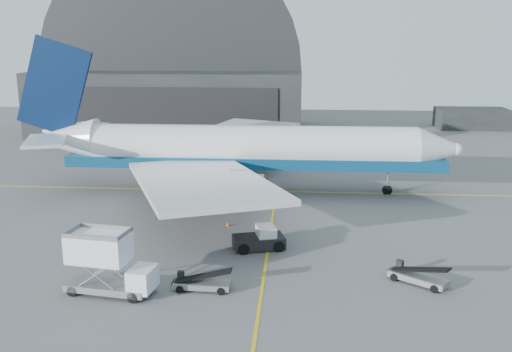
# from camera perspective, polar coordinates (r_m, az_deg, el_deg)

# --- Properties ---
(ground) EXTENTS (200.00, 200.00, 0.00)m
(ground) POSITION_cam_1_polar(r_m,az_deg,el_deg) (50.40, 1.16, -7.58)
(ground) COLOR #565659
(ground) RESTS_ON ground
(taxi_lines) EXTENTS (80.00, 42.12, 0.02)m
(taxi_lines) POSITION_cam_1_polar(r_m,az_deg,el_deg) (62.35, 1.79, -3.33)
(taxi_lines) COLOR gold
(taxi_lines) RESTS_ON ground
(hangar) EXTENTS (50.00, 28.30, 28.00)m
(hangar) POSITION_cam_1_polar(r_m,az_deg,el_deg) (114.78, -8.19, 9.27)
(hangar) COLOR black
(hangar) RESTS_ON ground
(distant_bldg_a) EXTENTS (14.00, 8.00, 4.00)m
(distant_bldg_a) POSITION_cam_1_polar(r_m,az_deg,el_deg) (125.42, 20.71, 4.51)
(distant_bldg_a) COLOR black
(distant_bldg_a) RESTS_ON ground
(airliner) EXTENTS (53.29, 51.67, 18.70)m
(airliner) POSITION_cam_1_polar(r_m,az_deg,el_deg) (68.36, -2.02, 2.72)
(airliner) COLOR white
(airliner) RESTS_ON ground
(catering_truck) EXTENTS (6.87, 3.39, 4.52)m
(catering_truck) POSITION_cam_1_polar(r_m,az_deg,el_deg) (43.30, -14.67, -8.49)
(catering_truck) COLOR slate
(catering_truck) RESTS_ON ground
(pushback_tug) EXTENTS (4.98, 3.66, 2.07)m
(pushback_tug) POSITION_cam_1_polar(r_m,az_deg,el_deg) (50.95, 0.41, -6.40)
(pushback_tug) COLOR black
(pushback_tug) RESTS_ON ground
(belt_loader_a) EXTENTS (4.50, 1.69, 1.71)m
(belt_loader_a) POSITION_cam_1_polar(r_m,az_deg,el_deg) (43.28, -5.48, -10.62)
(belt_loader_a) COLOR slate
(belt_loader_a) RESTS_ON ground
(belt_loader_b) EXTENTS (4.48, 3.82, 1.80)m
(belt_loader_b) POSITION_cam_1_polar(r_m,az_deg,el_deg) (45.81, 15.86, -9.65)
(belt_loader_b) COLOR slate
(belt_loader_b) RESTS_ON ground
(traffic_cone) EXTENTS (0.33, 0.33, 0.48)m
(traffic_cone) POSITION_cam_1_polar(r_m,az_deg,el_deg) (56.87, -2.84, -4.82)
(traffic_cone) COLOR #FF5008
(traffic_cone) RESTS_ON ground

